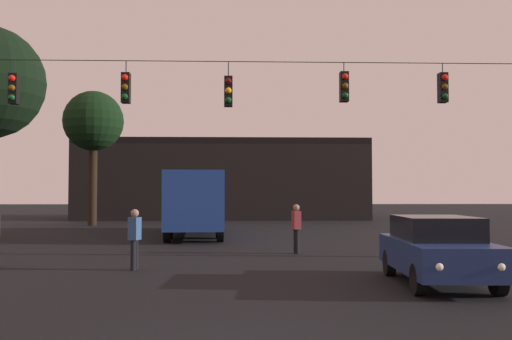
# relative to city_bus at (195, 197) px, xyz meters

# --- Properties ---
(ground_plane) EXTENTS (168.00, 168.00, 0.00)m
(ground_plane) POSITION_rel_city_bus_xyz_m (1.87, 2.79, -1.87)
(ground_plane) COLOR black
(ground_plane) RESTS_ON ground
(overhead_signal_span) EXTENTS (19.27, 0.44, 6.73)m
(overhead_signal_span) POSITION_rel_city_bus_xyz_m (1.88, -10.59, 2.17)
(overhead_signal_span) COLOR black
(overhead_signal_span) RESTS_ON ground
(city_bus) EXTENTS (3.11, 11.12, 3.00)m
(city_bus) POSITION_rel_city_bus_xyz_m (0.00, 0.00, 0.00)
(city_bus) COLOR navy
(city_bus) RESTS_ON ground
(car_near_right) EXTENTS (2.06, 4.42, 1.52)m
(car_near_right) POSITION_rel_city_bus_xyz_m (6.53, -15.79, -1.07)
(car_near_right) COLOR navy
(car_near_right) RESTS_ON ground
(pedestrian_crossing_left) EXTENTS (0.32, 0.41, 1.62)m
(pedestrian_crossing_left) POSITION_rel_city_bus_xyz_m (-0.70, -13.09, -0.95)
(pedestrian_crossing_left) COLOR black
(pedestrian_crossing_left) RESTS_ON ground
(pedestrian_crossing_right) EXTENTS (0.31, 0.40, 1.68)m
(pedestrian_crossing_right) POSITION_rel_city_bus_xyz_m (4.06, -8.97, -0.92)
(pedestrian_crossing_right) COLOR black
(pedestrian_crossing_right) RESTS_ON ground
(corner_building) EXTENTS (22.94, 10.83, 6.34)m
(corner_building) POSITION_rel_city_bus_xyz_m (0.94, 20.62, 1.30)
(corner_building) COLOR black
(corner_building) RESTS_ON ground
(tree_left_silhouette) EXTENTS (3.87, 3.87, 8.69)m
(tree_left_silhouette) POSITION_rel_city_bus_xyz_m (-7.21, 8.99, 4.77)
(tree_left_silhouette) COLOR black
(tree_left_silhouette) RESTS_ON ground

